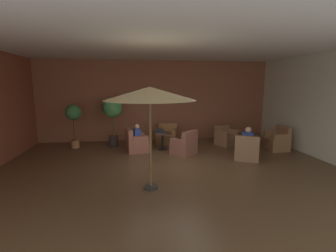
# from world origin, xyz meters

# --- Properties ---
(ground_plane) EXTENTS (10.54, 8.34, 0.02)m
(ground_plane) POSITION_xyz_m (0.00, 0.00, -0.01)
(ground_plane) COLOR brown
(wall_back_brick) EXTENTS (10.54, 0.08, 3.57)m
(wall_back_brick) POSITION_xyz_m (0.00, 4.13, 1.79)
(wall_back_brick) COLOR brown
(wall_back_brick) RESTS_ON ground_plane
(wall_right_plain) EXTENTS (0.08, 8.34, 3.57)m
(wall_right_plain) POSITION_xyz_m (5.23, 0.00, 1.79)
(wall_right_plain) COLOR silver
(wall_right_plain) RESTS_ON ground_plane
(ceiling_slab) EXTENTS (10.54, 8.34, 0.06)m
(ceiling_slab) POSITION_xyz_m (0.00, 0.00, 3.60)
(ceiling_slab) COLOR white
(ceiling_slab) RESTS_ON wall_back_brick
(cafe_table_front_left) EXTENTS (0.65, 0.65, 0.66)m
(cafe_table_front_left) POSITION_xyz_m (0.05, 2.28, 0.49)
(cafe_table_front_left) COLOR black
(cafe_table_front_left) RESTS_ON ground_plane
(armchair_front_left_north) EXTENTS (1.02, 0.99, 0.84)m
(armchair_front_left_north) POSITION_xyz_m (0.38, 3.28, 0.32)
(armchair_front_left_north) COLOR #9A673A
(armchair_front_left_north) RESTS_ON ground_plane
(armchair_front_left_east) EXTENTS (0.90, 0.85, 0.89)m
(armchair_front_left_east) POSITION_xyz_m (-0.98, 2.07, 0.33)
(armchair_front_left_east) COLOR #A05B47
(armchair_front_left_east) RESTS_ON ground_plane
(armchair_front_left_south) EXTENTS (1.07, 1.07, 0.88)m
(armchair_front_left_south) POSITION_xyz_m (0.78, 1.52, 0.31)
(armchair_front_left_south) COLOR #9B5C4C
(armchair_front_left_south) RESTS_ON ground_plane
(cafe_table_front_right) EXTENTS (0.73, 0.73, 0.66)m
(cafe_table_front_right) POSITION_xyz_m (3.30, 1.58, 0.51)
(cafe_table_front_right) COLOR black
(cafe_table_front_right) RESTS_ON ground_plane
(armchair_front_right_north) EXTENTS (0.72, 0.81, 0.93)m
(armchair_front_right_north) POSITION_xyz_m (4.46, 1.58, 0.34)
(armchair_front_right_north) COLOR #946743
(armchair_front_right_north) RESTS_ON ground_plane
(armchair_front_right_east) EXTENTS (1.03, 0.99, 0.81)m
(armchair_front_right_east) POSITION_xyz_m (2.80, 2.62, 0.31)
(armchair_front_right_east) COLOR #996948
(armchair_front_right_east) RESTS_ON ground_plane
(armchair_front_right_south) EXTENTS (1.04, 1.04, 0.86)m
(armchair_front_right_south) POSITION_xyz_m (2.73, 0.56, 0.31)
(armchair_front_right_south) COLOR #916848
(armchair_front_right_south) RESTS_ON ground_plane
(patio_umbrella_tall_red) EXTENTS (2.14, 2.14, 2.47)m
(patio_umbrella_tall_red) POSITION_xyz_m (-0.68, -1.33, 2.29)
(patio_umbrella_tall_red) COLOR #2D2D2D
(patio_umbrella_tall_red) RESTS_ON ground_plane
(potted_tree_left_corner) EXTENTS (0.80, 0.80, 2.00)m
(potted_tree_left_corner) POSITION_xyz_m (-1.89, 3.06, 1.43)
(potted_tree_left_corner) COLOR #362B29
(potted_tree_left_corner) RESTS_ON ground_plane
(potted_tree_mid_left) EXTENTS (0.61, 0.61, 1.74)m
(potted_tree_mid_left) POSITION_xyz_m (-3.40, 3.04, 1.25)
(potted_tree_mid_left) COLOR #AC6D44
(potted_tree_mid_left) RESTS_ON ground_plane
(patron_blue_shirt) EXTENTS (0.30, 0.37, 0.65)m
(patron_blue_shirt) POSITION_xyz_m (-0.93, 2.08, 0.70)
(patron_blue_shirt) COLOR #2C4196
(patron_blue_shirt) RESTS_ON ground_plane
(patron_by_window) EXTENTS (0.41, 0.35, 0.70)m
(patron_by_window) POSITION_xyz_m (2.75, 0.60, 0.73)
(patron_by_window) COLOR #25439A
(patron_by_window) RESTS_ON ground_plane
(iced_drink_cup) EXTENTS (0.08, 0.08, 0.11)m
(iced_drink_cup) POSITION_xyz_m (0.01, 2.16, 0.71)
(iced_drink_cup) COLOR white
(iced_drink_cup) RESTS_ON cafe_table_front_left
(open_laptop) EXTENTS (0.36, 0.30, 0.20)m
(open_laptop) POSITION_xyz_m (-0.05, 2.18, 0.71)
(open_laptop) COLOR #9EA0A5
(open_laptop) RESTS_ON cafe_table_front_left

